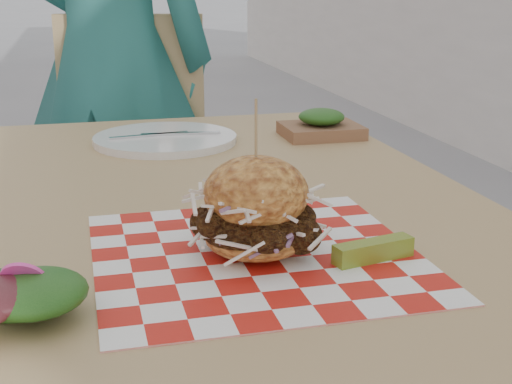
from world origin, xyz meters
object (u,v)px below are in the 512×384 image
diner (109,56)px  patio_table (199,249)px  sandwich (256,213)px  patio_chair (145,158)px

diner → patio_table: (0.06, -1.16, -0.16)m
patio_table → sandwich: 0.27m
patio_chair → sandwich: bearing=-77.3°
diner → patio_table: 1.17m
diner → patio_chair: (0.08, -0.12, -0.28)m
diner → patio_table: diner is taller
diner → sandwich: (0.08, -1.39, -0.03)m
patio_table → sandwich: sandwich is taller
patio_chair → diner: bearing=136.7°
patio_table → patio_chair: 1.05m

